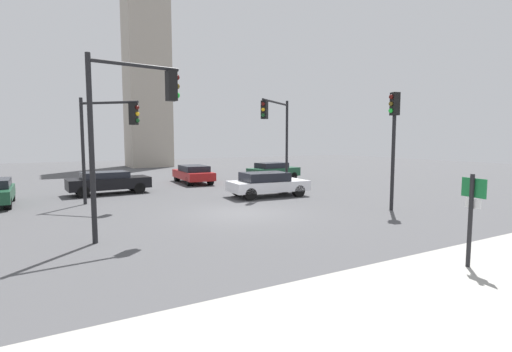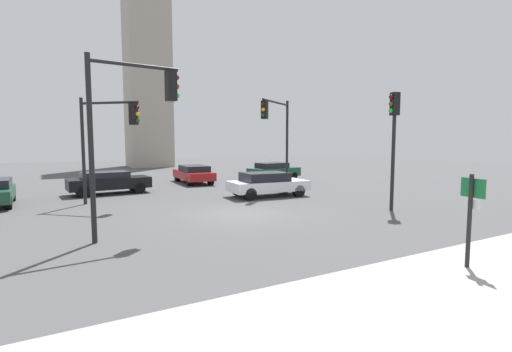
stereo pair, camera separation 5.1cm
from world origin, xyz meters
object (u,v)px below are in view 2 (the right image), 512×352
at_px(traffic_light_2, 394,129).
at_px(car_0, 194,173).
at_px(car_3, 108,182).
at_px(car_2, 274,171).
at_px(direction_sign, 471,211).
at_px(car_4, 267,184).
at_px(traffic_light_0, 131,112).
at_px(traffic_light_3, 108,129).
at_px(traffic_light_1, 277,125).

relative_size(traffic_light_2, car_0, 1.09).
height_order(car_0, car_3, car_3).
bearing_deg(car_2, direction_sign, -115.79).
bearing_deg(car_2, car_0, 162.57).
xyz_separation_m(car_0, car_4, (1.31, -8.27, 0.02)).
xyz_separation_m(traffic_light_2, car_4, (-2.73, 6.31, -2.92)).
distance_m(traffic_light_0, traffic_light_3, 6.77).
height_order(traffic_light_2, car_4, traffic_light_2).
distance_m(traffic_light_0, car_2, 18.53).
distance_m(direction_sign, car_3, 19.10).
relative_size(direction_sign, traffic_light_1, 0.40).
bearing_deg(car_0, direction_sign, -179.06).
relative_size(direction_sign, car_0, 0.46).
xyz_separation_m(traffic_light_0, traffic_light_1, (9.77, 6.74, -0.04)).
bearing_deg(traffic_light_1, traffic_light_0, -1.91).
relative_size(car_0, car_2, 1.12).
height_order(traffic_light_3, car_4, traffic_light_3).
bearing_deg(car_2, car_3, -178.97).
height_order(direction_sign, car_4, direction_sign).
xyz_separation_m(direction_sign, car_2, (6.96, 19.94, -0.77)).
xyz_separation_m(traffic_light_0, car_2, (13.19, 12.59, -3.33)).
height_order(direction_sign, traffic_light_3, traffic_light_3).
bearing_deg(car_0, traffic_light_1, -155.63).
distance_m(direction_sign, traffic_light_0, 9.97).
distance_m(traffic_light_1, car_0, 8.25).
bearing_deg(traffic_light_2, car_0, -61.02).
bearing_deg(car_2, traffic_light_0, -142.90).
bearing_deg(car_0, traffic_light_3, 139.00).
xyz_separation_m(car_0, car_2, (6.16, -1.18, 0.03)).
distance_m(car_0, car_4, 8.38).
relative_size(direction_sign, car_4, 0.50).
height_order(traffic_light_1, car_4, traffic_light_1).
height_order(traffic_light_0, car_0, traffic_light_0).
height_order(direction_sign, traffic_light_2, traffic_light_2).
xyz_separation_m(traffic_light_2, car_0, (-4.04, 14.59, -2.94)).
xyz_separation_m(traffic_light_0, car_3, (0.76, 10.93, -3.35)).
xyz_separation_m(traffic_light_2, car_2, (2.12, 13.40, -2.91)).
bearing_deg(car_0, car_3, 117.46).
bearing_deg(traffic_light_0, car_2, 37.08).
bearing_deg(direction_sign, car_3, 115.42).
bearing_deg(traffic_light_0, car_0, 56.37).
bearing_deg(car_0, traffic_light_2, -161.41).
bearing_deg(traffic_light_3, car_2, 67.82).
relative_size(traffic_light_3, car_4, 1.15).
bearing_deg(direction_sign, traffic_light_2, 62.23).
bearing_deg(traffic_light_2, traffic_light_0, 9.28).
xyz_separation_m(traffic_light_1, car_0, (-2.74, 7.04, -3.32)).
distance_m(traffic_light_2, car_4, 7.47).
bearing_deg(direction_sign, car_4, 89.43).
distance_m(traffic_light_2, car_0, 15.42).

